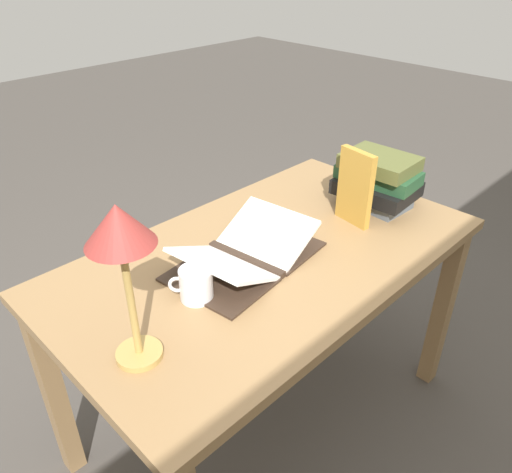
% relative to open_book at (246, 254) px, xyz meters
% --- Properties ---
extents(ground_plane, '(12.00, 12.00, 0.00)m').
position_rel_open_book_xyz_m(ground_plane, '(-0.09, 0.01, -0.81)').
color(ground_plane, '#47423D').
extents(reading_desk, '(1.38, 0.79, 0.78)m').
position_rel_open_book_xyz_m(reading_desk, '(-0.09, 0.01, -0.13)').
color(reading_desk, '#937047').
rests_on(reading_desk, ground_plane).
extents(open_book, '(0.51, 0.35, 0.10)m').
position_rel_open_book_xyz_m(open_book, '(0.00, 0.00, 0.00)').
color(open_book, '#38281E').
rests_on(open_book, reading_desk).
extents(book_stack_tall, '(0.23, 0.30, 0.19)m').
position_rel_open_book_xyz_m(book_stack_tall, '(-0.61, 0.06, 0.07)').
color(book_stack_tall, slate).
rests_on(book_stack_tall, reading_desk).
extents(book_standing_upright, '(0.05, 0.14, 0.26)m').
position_rel_open_book_xyz_m(book_standing_upright, '(-0.44, 0.08, 0.10)').
color(book_standing_upright, '#BC8933').
rests_on(book_standing_upright, reading_desk).
extents(reading_lamp, '(0.15, 0.15, 0.41)m').
position_rel_open_book_xyz_m(reading_lamp, '(0.46, 0.11, 0.30)').
color(reading_lamp, tan).
rests_on(reading_lamp, reading_desk).
extents(coffee_mug, '(0.11, 0.10, 0.09)m').
position_rel_open_book_xyz_m(coffee_mug, '(0.22, 0.03, 0.02)').
color(coffee_mug, white).
rests_on(coffee_mug, reading_desk).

